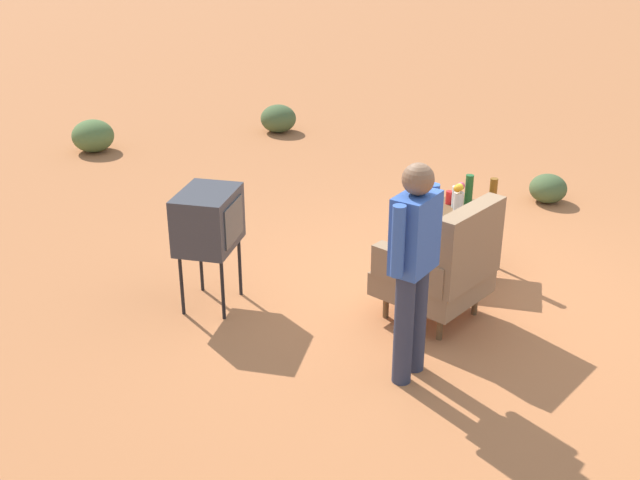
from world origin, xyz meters
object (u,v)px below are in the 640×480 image
armchair (444,266)px  soda_can_red (449,197)px  person_standing (414,260)px  bottle_wine_green (469,192)px  side_table (465,219)px  bottle_tall_amber (493,194)px  flower_vase (459,196)px  bottle_short_clear (455,197)px  tv_on_stand (208,220)px

armchair → soda_can_red: armchair is taller
person_standing → bottle_wine_green: 1.89m
side_table → bottle_wine_green: bearing=158.6°
side_table → bottle_tall_amber: (-0.05, 0.23, 0.24)m
person_standing → bottle_tall_amber: size_ratio=5.47×
armchair → flower_vase: size_ratio=4.00×
soda_can_red → bottle_short_clear: 0.10m
bottle_short_clear → bottle_tall_amber: (-0.01, 0.33, 0.05)m
armchair → soda_can_red: bearing=-176.0°
person_standing → bottle_wine_green: bearing=172.5°
bottle_short_clear → bottle_tall_amber: 0.34m
side_table → person_standing: bearing=-7.2°
tv_on_stand → person_standing: person_standing is taller
bottle_short_clear → flower_vase: flower_vase is taller
bottle_wine_green → flower_vase: bottle_wine_green is taller
bottle_short_clear → bottle_tall_amber: size_ratio=0.67×
bottle_tall_amber → flower_vase: (0.11, -0.29, -0.00)m
bottle_tall_amber → flower_vase: bottle_tall_amber is taller
armchair → bottle_wine_green: armchair is taller
flower_vase → bottle_wine_green: bearing=138.8°
person_standing → bottle_short_clear: (-1.87, 0.13, -0.22)m
soda_can_red → tv_on_stand: bearing=-55.3°
bottle_tall_amber → flower_vase: bearing=-69.6°
tv_on_stand → bottle_tall_amber: (-1.23, 2.25, -0.01)m
person_standing → flower_vase: bearing=174.7°
armchair → side_table: bearing=174.8°
flower_vase → person_standing: bearing=-5.3°
armchair → soda_can_red: (-1.08, -0.08, 0.18)m
tv_on_stand → soda_can_red: size_ratio=8.44×
bottle_wine_green → flower_vase: size_ratio=1.21×
soda_can_red → bottle_wine_green: 0.22m
person_standing → soda_can_red: bearing=178.0°
tv_on_stand → soda_can_red: 2.26m
bottle_wine_green → tv_on_stand: bearing=-59.3°
armchair → tv_on_stand: bearing=-83.9°
tv_on_stand → bottle_short_clear: size_ratio=5.15×
soda_can_red → bottle_wine_green: size_ratio=0.38×
bottle_short_clear → person_standing: bearing=-3.9°
tv_on_stand → bottle_short_clear: 2.27m
side_table → person_standing: person_standing is taller
armchair → person_standing: 0.99m
armchair → side_table: 0.97m
bottle_tall_amber → bottle_wine_green: bearing=-85.0°
side_table → soda_can_red: (-0.11, -0.16, 0.15)m
person_standing → bottle_tall_amber: 1.95m
soda_can_red → bottle_short_clear: size_ratio=0.61×
bottle_short_clear → bottle_wine_green: (0.00, 0.12, 0.06)m
soda_can_red → bottle_tall_amber: (0.06, 0.39, 0.09)m
side_table → tv_on_stand: (1.17, -2.02, 0.25)m
armchair → side_table: size_ratio=1.71×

